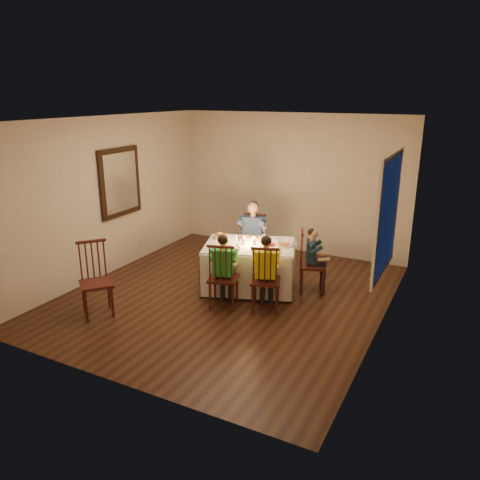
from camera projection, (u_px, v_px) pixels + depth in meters
The scene contains 26 objects.
ground at pixel (228, 295), 7.10m from camera, with size 5.00×5.00×0.00m, color black.
wall_left at pixel (107, 197), 7.69m from camera, with size 0.02×5.00×2.60m, color beige.
wall_right at pixel (388, 233), 5.73m from camera, with size 0.02×5.00×2.60m, color beige.
wall_back at pixel (290, 183), 8.83m from camera, with size 4.50×0.02×2.60m, color beige.
ceiling at pixel (226, 119), 6.32m from camera, with size 5.00×5.00×0.00m, color white.
dining_table at pixel (249, 257), 7.22m from camera, with size 1.64×1.41×0.69m.
chair_adult at pixel (252, 271), 8.06m from camera, with size 0.40×0.38×0.98m, color #3D1510, non-canonical shape.
chair_near_left at pixel (224, 306), 6.74m from camera, with size 0.40×0.38×0.98m, color #3D1510, non-canonical shape.
chair_near_right at pixel (265, 309), 6.66m from camera, with size 0.40×0.38×0.98m, color #3D1510, non-canonical shape.
chair_end at pixel (311, 291), 7.24m from camera, with size 0.40×0.38×0.98m, color #3D1510, non-canonical shape.
chair_extra at pixel (99, 314), 6.50m from camera, with size 0.42×0.40×1.03m, color #3D1510, non-canonical shape.
adult at pixel (252, 271), 8.06m from camera, with size 0.44×0.41×1.22m, color navy, non-canonical shape.
child_green at pixel (224, 306), 6.74m from camera, with size 0.36×0.33×1.09m, color green, non-canonical shape.
child_yellow at pixel (265, 309), 6.66m from camera, with size 0.37×0.34×1.10m, color #FBF81B, non-canonical shape.
child_teal at pixel (311, 291), 7.24m from camera, with size 0.32×0.30×1.01m, color #172E39, non-canonical shape.
setting_adult at pixel (253, 238), 7.43m from camera, with size 0.26×0.26×0.02m, color white.
setting_green at pixel (227, 248), 6.95m from camera, with size 0.26×0.26×0.02m, color white.
setting_yellow at pixel (268, 251), 6.83m from camera, with size 0.26×0.26×0.02m, color white.
setting_teal at pixel (283, 245), 7.08m from camera, with size 0.26×0.26×0.02m, color white.
candle_left at pixel (244, 241), 7.16m from camera, with size 0.06×0.06×0.10m, color white.
candle_right at pixel (254, 241), 7.14m from camera, with size 0.06×0.06×0.10m, color white.
squash at pixel (220, 235), 7.49m from camera, with size 0.09×0.09×0.09m, color yellow.
orange_fruit at pixel (266, 242), 7.16m from camera, with size 0.08×0.08×0.08m, color orange.
serving_bowl at pixel (220, 237), 7.44m from camera, with size 0.24×0.24×0.06m, color white.
wall_mirror at pixel (120, 182), 7.87m from camera, with size 0.06×0.95×1.15m.
window_blinds at pixel (387, 215), 5.77m from camera, with size 0.07×1.34×1.54m.
Camera 1 is at (3.15, -5.71, 2.95)m, focal length 35.00 mm.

